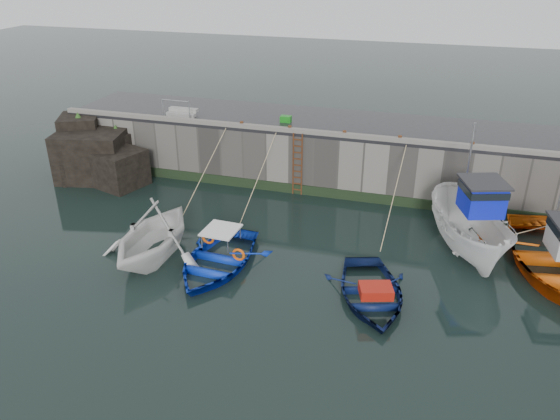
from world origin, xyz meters
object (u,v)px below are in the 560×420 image
(ladder, at_px, (297,165))
(bollard_e, at_px, (472,145))
(boat_near_navy, at_px, (370,297))
(bollard_a, at_px, (242,124))
(boat_near_white, at_px, (155,256))
(bollard_d, at_px, (400,138))
(boat_near_blue, at_px, (217,265))
(bollard_b, at_px, (290,129))
(bollard_c, at_px, (344,133))
(fish_crate, at_px, (286,119))
(boat_far_white, at_px, (470,229))
(boat_far_orange, at_px, (559,260))

(ladder, bearing_deg, bollard_e, 2.40)
(boat_near_navy, distance_m, bollard_a, 11.88)
(boat_near_white, distance_m, bollard_d, 12.25)
(boat_near_blue, relative_size, bollard_b, 18.14)
(boat_near_white, distance_m, bollard_e, 14.70)
(bollard_c, bearing_deg, boat_near_white, -127.71)
(boat_near_white, height_order, fish_crate, fish_crate)
(ladder, xyz_separation_m, boat_near_white, (-3.93, -7.59, -1.59))
(bollard_c, distance_m, bollard_e, 5.80)
(bollard_d, xyz_separation_m, bollard_e, (3.20, 0.00, 0.00))
(ladder, relative_size, boat_near_white, 0.62)
(boat_near_navy, relative_size, bollard_c, 16.52)
(ladder, relative_size, bollard_e, 11.43)
(boat_near_blue, height_order, bollard_b, bollard_b)
(bollard_c, xyz_separation_m, bollard_e, (5.80, 0.00, 0.00))
(ladder, height_order, boat_far_white, boat_far_white)
(boat_near_navy, height_order, fish_crate, fish_crate)
(boat_far_white, bearing_deg, boat_near_navy, -144.90)
(ladder, bearing_deg, boat_far_orange, -19.90)
(boat_near_white, xyz_separation_m, fish_crate, (2.81, 9.37, 3.32))
(boat_near_blue, bearing_deg, bollard_a, 105.54)
(boat_far_white, xyz_separation_m, bollard_e, (-0.20, 3.81, 2.28))
(boat_near_blue, bearing_deg, boat_far_white, 26.13)
(boat_near_white, xyz_separation_m, boat_near_navy, (8.78, -0.36, 0.00))
(fish_crate, relative_size, bollard_d, 1.94)
(boat_near_blue, distance_m, bollard_b, 8.55)
(boat_far_white, bearing_deg, boat_near_blue, -174.95)
(boat_far_white, bearing_deg, bollard_c, 129.43)
(boat_far_white, xyz_separation_m, bollard_c, (-6.00, 3.81, 2.28))
(boat_near_navy, height_order, bollard_e, bollard_e)
(ladder, xyz_separation_m, boat_near_navy, (4.85, -7.95, -1.59))
(bollard_b, bearing_deg, boat_far_white, -23.63)
(boat_near_navy, relative_size, boat_far_white, 0.69)
(ladder, relative_size, boat_near_blue, 0.63)
(boat_near_blue, xyz_separation_m, bollard_a, (-1.76, 7.85, 3.30))
(bollard_b, bearing_deg, bollard_c, 0.00)
(boat_near_navy, relative_size, bollard_b, 16.52)
(boat_near_navy, distance_m, bollard_e, 9.46)
(ladder, distance_m, bollard_e, 8.19)
(boat_far_orange, distance_m, bollard_b, 13.12)
(ladder, relative_size, boat_far_white, 0.48)
(bollard_a, bearing_deg, bollard_e, 0.00)
(bollard_e, bearing_deg, boat_far_white, -87.03)
(fish_crate, bearing_deg, bollard_c, -24.32)
(boat_near_white, height_order, boat_near_blue, boat_near_white)
(boat_near_navy, bearing_deg, bollard_b, 105.40)
(bollard_d, bearing_deg, bollard_c, 180.00)
(boat_near_white, relative_size, bollard_c, 18.42)
(boat_near_blue, relative_size, fish_crate, 9.33)
(boat_near_blue, relative_size, boat_far_orange, 0.62)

